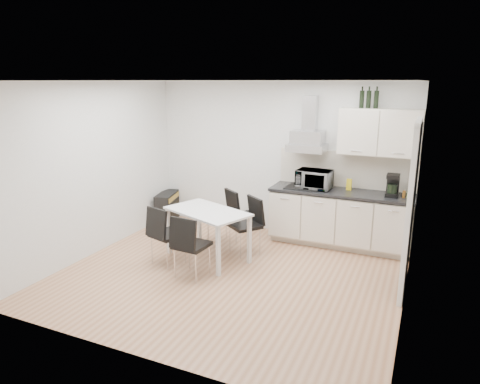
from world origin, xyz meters
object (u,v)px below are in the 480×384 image
(chair_near_right, at_px, (192,246))
(chair_far_left, at_px, (222,218))
(dining_table, at_px, (207,217))
(chair_far_right, at_px, (245,226))
(guitar_amp, at_px, (167,207))
(floor_speaker, at_px, (249,220))
(kitchenette, at_px, (344,196))
(chair_near_left, at_px, (168,235))

(chair_near_right, bearing_deg, chair_far_left, 101.86)
(dining_table, bearing_deg, chair_far_right, 63.47)
(chair_far_left, relative_size, chair_far_right, 1.00)
(guitar_amp, relative_size, floor_speaker, 2.27)
(chair_far_left, bearing_deg, chair_near_right, 133.81)
(kitchenette, height_order, chair_far_right, kitchenette)
(kitchenette, height_order, guitar_amp, kitchenette)
(dining_table, distance_m, chair_near_left, 0.63)
(dining_table, height_order, guitar_amp, dining_table)
(dining_table, relative_size, guitar_amp, 2.00)
(dining_table, bearing_deg, kitchenette, 58.84)
(kitchenette, bearing_deg, guitar_amp, -178.52)
(chair_far_left, bearing_deg, kitchenette, -122.42)
(chair_near_left, xyz_separation_m, guitar_amp, (-1.12, 1.67, -0.16))
(guitar_amp, bearing_deg, chair_far_left, -37.39)
(guitar_amp, height_order, floor_speaker, guitar_amp)
(chair_near_right, distance_m, guitar_amp, 2.51)
(chair_far_left, distance_m, floor_speaker, 0.93)
(dining_table, xyz_separation_m, chair_near_right, (0.09, -0.63, -0.21))
(guitar_amp, bearing_deg, chair_near_left, -70.54)
(chair_near_right, bearing_deg, chair_near_left, 161.64)
(chair_far_left, relative_size, chair_near_left, 1.00)
(kitchenette, xyz_separation_m, dining_table, (-1.73, -1.34, -0.18))
(chair_near_left, bearing_deg, guitar_amp, 140.21)
(chair_far_right, bearing_deg, guitar_amp, 12.98)
(kitchenette, bearing_deg, floor_speaker, 174.43)
(chair_far_left, height_order, chair_far_right, same)
(chair_near_left, bearing_deg, dining_table, 59.98)
(chair_far_left, xyz_separation_m, guitar_amp, (-1.47, 0.63, -0.16))
(dining_table, bearing_deg, guitar_amp, 162.14)
(floor_speaker, bearing_deg, kitchenette, -5.27)
(chair_far_right, bearing_deg, dining_table, 78.81)
(kitchenette, height_order, dining_table, kitchenette)
(floor_speaker, bearing_deg, dining_table, -91.26)
(dining_table, height_order, chair_near_left, chair_near_left)
(chair_near_right, bearing_deg, kitchenette, 54.41)
(chair_far_right, height_order, floor_speaker, chair_far_right)
(chair_far_right, height_order, chair_near_right, same)
(dining_table, xyz_separation_m, floor_speaker, (0.04, 1.50, -0.50))
(kitchenette, bearing_deg, dining_table, -142.32)
(dining_table, height_order, floor_speaker, dining_table)
(guitar_amp, bearing_deg, dining_table, -53.38)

